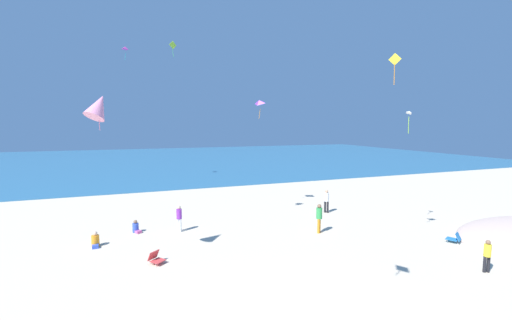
{
  "coord_description": "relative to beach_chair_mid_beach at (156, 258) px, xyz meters",
  "views": [
    {
      "loc": [
        -5.03,
        -8.36,
        6.28
      ],
      "look_at": [
        0.0,
        5.12,
        4.75
      ],
      "focal_mm": 22.89,
      "sensor_mm": 36.0,
      "label": 1
    }
  ],
  "objects": [
    {
      "name": "person_5",
      "position": [
        13.24,
        -5.9,
        0.57
      ],
      "size": [
        0.37,
        0.37,
        1.42
      ],
      "rotation": [
        0.0,
        0.0,
        4.32
      ],
      "color": "black",
      "rests_on": "ground_plane"
    },
    {
      "name": "ground_plane",
      "position": [
        4.31,
        3.34,
        -0.25
      ],
      "size": [
        120.0,
        120.0,
        0.0
      ],
      "primitive_type": "plane",
      "color": "beige"
    },
    {
      "name": "person_6",
      "position": [
        -2.82,
        3.29,
        0.05
      ],
      "size": [
        0.4,
        0.65,
        0.81
      ],
      "rotation": [
        0.0,
        0.0,
        4.77
      ],
      "color": "orange",
      "rests_on": "ground_plane"
    },
    {
      "name": "person_2",
      "position": [
        9.25,
        1.12,
        0.74
      ],
      "size": [
        0.48,
        0.48,
        1.72
      ],
      "rotation": [
        0.0,
        0.0,
        2.37
      ],
      "color": "orange",
      "rests_on": "ground_plane"
    },
    {
      "name": "kite_white",
      "position": [
        14.27,
        -0.3,
        6.74
      ],
      "size": [
        0.35,
        0.42,
        1.36
      ],
      "rotation": [
        0.0,
        0.0,
        1.39
      ],
      "color": "white"
    },
    {
      "name": "person_0",
      "position": [
        12.12,
        4.83,
        0.72
      ],
      "size": [
        0.47,
        0.47,
        1.68
      ],
      "rotation": [
        0.0,
        0.0,
        3.97
      ],
      "color": "black",
      "rests_on": "ground_plane"
    },
    {
      "name": "kite_purple",
      "position": [
        7.78,
        7.11,
        7.7
      ],
      "size": [
        0.85,
        0.92,
        1.43
      ],
      "rotation": [
        0.0,
        0.0,
        5.2
      ],
      "color": "purple"
    },
    {
      "name": "kite_pink",
      "position": [
        -2.04,
        -0.2,
        6.81
      ],
      "size": [
        1.47,
        1.43,
        1.61
      ],
      "rotation": [
        0.0,
        0.0,
        2.3
      ],
      "color": "pink"
    },
    {
      "name": "kite_lime",
      "position": [
        3.5,
        21.7,
        14.53
      ],
      "size": [
        0.8,
        0.41,
        1.7
      ],
      "rotation": [
        0.0,
        0.0,
        0.42
      ],
      "color": "#99DB33"
    },
    {
      "name": "person_1",
      "position": [
        1.6,
        4.22,
        0.65
      ],
      "size": [
        0.43,
        0.43,
        1.57
      ],
      "rotation": [
        0.0,
        0.0,
        3.72
      ],
      "color": "white",
      "rests_on": "ground_plane"
    },
    {
      "name": "ocean_water",
      "position": [
        4.31,
        46.97,
        -0.22
      ],
      "size": [
        120.0,
        60.0,
        0.05
      ],
      "primitive_type": "cube",
      "color": "teal",
      "rests_on": "ground_plane"
    },
    {
      "name": "person_3",
      "position": [
        -0.82,
        4.94,
        0.03
      ],
      "size": [
        0.58,
        0.67,
        0.75
      ],
      "rotation": [
        0.0,
        0.0,
        5.27
      ],
      "color": "blue",
      "rests_on": "ground_plane"
    },
    {
      "name": "kite_magenta",
      "position": [
        -1.28,
        22.44,
        14.04
      ],
      "size": [
        0.75,
        0.89,
        1.39
      ],
      "rotation": [
        0.0,
        0.0,
        1.27
      ],
      "color": "#DB3DA8"
    },
    {
      "name": "beach_chair_far_right",
      "position": [
        15.22,
        -2.86,
        0.01
      ],
      "size": [
        0.79,
        0.85,
        0.57
      ],
      "rotation": [
        0.0,
        0.0,
        2.04
      ],
      "color": "#2370B2",
      "rests_on": "ground_plane"
    },
    {
      "name": "beach_chair_mid_beach",
      "position": [
        0.0,
        0.0,
        0.0
      ],
      "size": [
        0.84,
        0.85,
        0.57
      ],
      "rotation": [
        0.0,
        0.0,
        5.41
      ],
      "color": "#D13D3D",
      "rests_on": "ground_plane"
    },
    {
      "name": "kite_yellow",
      "position": [
        10.76,
        -2.73,
        9.01
      ],
      "size": [
        0.39,
        0.46,
        1.44
      ],
      "rotation": [
        0.0,
        0.0,
        2.24
      ],
      "color": "yellow"
    }
  ]
}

